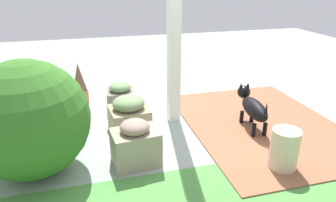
# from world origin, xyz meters

# --- Properties ---
(ground_plane) EXTENTS (12.00, 12.00, 0.00)m
(ground_plane) POSITION_xyz_m (0.00, 0.00, 0.00)
(ground_plane) COLOR #96A599
(brick_path) EXTENTS (1.80, 2.40, 0.02)m
(brick_path) POSITION_xyz_m (-0.88, 0.34, 0.01)
(brick_path) COLOR #925C3F
(brick_path) RESTS_ON ground
(porch_pillar) EXTENTS (0.14, 0.14, 2.56)m
(porch_pillar) POSITION_xyz_m (0.16, -0.10, 1.28)
(porch_pillar) COLOR white
(porch_pillar) RESTS_ON ground
(stone_planter_nearest) EXTENTS (0.40, 0.41, 0.38)m
(stone_planter_nearest) POSITION_xyz_m (0.77, -0.64, 0.18)
(stone_planter_nearest) COLOR gray
(stone_planter_nearest) RESTS_ON ground
(stone_planter_near) EXTENTS (0.49, 0.47, 0.44)m
(stone_planter_near) POSITION_xyz_m (0.75, 0.06, 0.21)
(stone_planter_near) COLOR gray
(stone_planter_near) RESTS_ON ground
(stone_planter_mid) EXTENTS (0.48, 0.38, 0.47)m
(stone_planter_mid) POSITION_xyz_m (0.79, 0.78, 0.22)
(stone_planter_mid) COLOR gray
(stone_planter_mid) RESTS_ON ground
(round_shrub) EXTENTS (1.09, 1.09, 1.09)m
(round_shrub) POSITION_xyz_m (1.73, 0.66, 0.55)
(round_shrub) COLOR #316A21
(round_shrub) RESTS_ON ground
(terracotta_pot_spiky) EXTENTS (0.22, 0.22, 0.60)m
(terracotta_pot_spiky) POSITION_xyz_m (1.31, -0.98, 0.29)
(terracotta_pot_spiky) COLOR #C36843
(terracotta_pot_spiky) RESTS_ON ground
(terracotta_pot_broad) EXTENTS (0.37, 0.37, 0.47)m
(terracotta_pot_broad) POSITION_xyz_m (1.82, -1.00, 0.28)
(terracotta_pot_broad) COLOR #BE7146
(terracotta_pot_broad) RESTS_ON ground
(dog) EXTENTS (0.25, 0.72, 0.49)m
(dog) POSITION_xyz_m (-0.69, 0.39, 0.29)
(dog) COLOR black
(dog) RESTS_ON ground
(ceramic_urn) EXTENTS (0.27, 0.27, 0.42)m
(ceramic_urn) POSITION_xyz_m (-0.56, 1.23, 0.21)
(ceramic_urn) COLOR beige
(ceramic_urn) RESTS_ON ground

